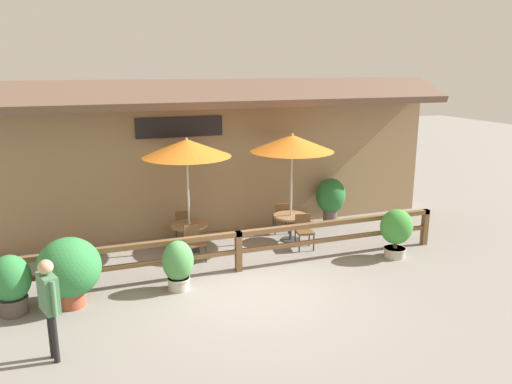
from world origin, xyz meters
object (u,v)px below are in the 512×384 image
at_px(potted_plant_entrance_palm, 11,283).
at_px(pedestrian, 49,297).
at_px(chair_middle_wallside, 281,216).
at_px(dining_table_near, 189,229).
at_px(potted_plant_small_flowering, 396,230).
at_px(potted_plant_corner_fern, 331,197).
at_px(chair_near_wallside, 183,224).
at_px(potted_plant_broad_leaf, 69,269).
at_px(chair_near_streetside, 194,241).
at_px(patio_umbrella_middle, 292,143).
at_px(chair_middle_streetside, 304,230).
at_px(potted_plant_tall_tropical, 178,264).
at_px(patio_umbrella_near, 187,148).
at_px(dining_table_middle, 291,220).

relative_size(potted_plant_entrance_palm, pedestrian, 0.69).
height_order(chair_middle_wallside, pedestrian, pedestrian).
relative_size(dining_table_near, pedestrian, 0.54).
bearing_deg(chair_middle_wallside, potted_plant_entrance_palm, 35.76).
xyz_separation_m(potted_plant_small_flowering, potted_plant_corner_fern, (-0.18, 2.98, 0.09)).
relative_size(chair_near_wallside, pedestrian, 0.52).
distance_m(dining_table_near, potted_plant_broad_leaf, 3.59).
height_order(chair_near_streetside, potted_plant_corner_fern, potted_plant_corner_fern).
distance_m(chair_middle_wallside, potted_plant_small_flowering, 3.27).
distance_m(chair_near_wallside, potted_plant_entrance_palm, 4.80).
xyz_separation_m(patio_umbrella_middle, chair_middle_streetside, (0.07, -0.66, -2.13)).
relative_size(dining_table_near, chair_middle_wallside, 1.05).
height_order(patio_umbrella_middle, chair_middle_wallside, patio_umbrella_middle).
height_order(chair_middle_wallside, potted_plant_corner_fern, potted_plant_corner_fern).
bearing_deg(pedestrian, potted_plant_broad_leaf, 152.36).
height_order(chair_near_streetside, potted_plant_tall_tropical, potted_plant_tall_tropical).
xyz_separation_m(patio_umbrella_near, chair_middle_streetside, (2.79, -0.83, -2.13)).
relative_size(patio_umbrella_near, patio_umbrella_middle, 1.00).
relative_size(dining_table_near, potted_plant_corner_fern, 0.68).
distance_m(patio_umbrella_near, potted_plant_entrance_palm, 4.86).
relative_size(dining_table_middle, potted_plant_corner_fern, 0.68).
distance_m(patio_umbrella_near, chair_near_streetside, 2.25).
bearing_deg(potted_plant_tall_tropical, chair_near_streetside, 65.12).
xyz_separation_m(potted_plant_broad_leaf, pedestrian, (-0.28, -1.85, 0.32)).
bearing_deg(potted_plant_entrance_palm, dining_table_near, 28.98).
bearing_deg(dining_table_middle, pedestrian, -146.41).
height_order(potted_plant_tall_tropical, pedestrian, pedestrian).
distance_m(patio_umbrella_near, potted_plant_small_flowering, 5.47).
distance_m(dining_table_near, pedestrian, 5.13).
relative_size(chair_middle_wallside, potted_plant_broad_leaf, 0.63).
distance_m(potted_plant_entrance_palm, pedestrian, 2.10).
xyz_separation_m(chair_near_streetside, potted_plant_broad_leaf, (-2.78, -1.49, 0.27)).
bearing_deg(chair_near_streetside, patio_umbrella_near, 74.15).
distance_m(chair_middle_streetside, potted_plant_tall_tropical, 3.76).
relative_size(chair_near_wallside, chair_middle_wallside, 1.00).
distance_m(patio_umbrella_near, pedestrian, 5.33).
height_order(patio_umbrella_near, dining_table_near, patio_umbrella_near).
relative_size(potted_plant_broad_leaf, potted_plant_small_flowering, 1.16).
distance_m(chair_near_wallside, potted_plant_tall_tropical, 2.95).
bearing_deg(potted_plant_broad_leaf, potted_plant_entrance_palm, 177.44).
xyz_separation_m(chair_near_streetside, chair_middle_wallside, (2.78, 1.20, 0.00)).
relative_size(dining_table_near, potted_plant_broad_leaf, 0.66).
xyz_separation_m(chair_near_wallside, potted_plant_entrance_palm, (-3.86, -2.85, 0.13)).
height_order(chair_near_streetside, dining_table_middle, chair_near_streetside).
relative_size(dining_table_near, potted_plant_small_flowering, 0.77).
bearing_deg(potted_plant_corner_fern, patio_umbrella_near, -169.52).
bearing_deg(chair_near_streetside, potted_plant_corner_fern, 7.30).
distance_m(patio_umbrella_middle, potted_plant_entrance_palm, 7.17).
relative_size(patio_umbrella_near, potted_plant_entrance_palm, 2.46).
bearing_deg(chair_middle_streetside, potted_plant_corner_fern, 53.78).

